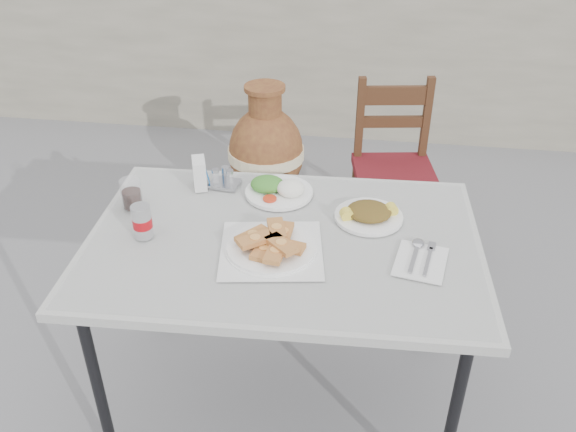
# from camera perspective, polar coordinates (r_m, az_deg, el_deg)

# --- Properties ---
(ground) EXTENTS (80.00, 80.00, 0.00)m
(ground) POSITION_cam_1_polar(r_m,az_deg,el_deg) (2.37, -4.49, -17.54)
(ground) COLOR slate
(ground) RESTS_ON ground
(cafe_table) EXTENTS (1.25, 0.87, 0.74)m
(cafe_table) POSITION_cam_1_polar(r_m,az_deg,el_deg) (1.92, -0.46, -3.30)
(cafe_table) COLOR black
(cafe_table) RESTS_ON ground
(pide_plate) EXTENTS (0.35, 0.35, 0.06)m
(pide_plate) POSITION_cam_1_polar(r_m,az_deg,el_deg) (1.82, -1.58, -2.50)
(pide_plate) COLOR silver
(pide_plate) RESTS_ON cafe_table
(salad_rice_plate) EXTENTS (0.23, 0.23, 0.06)m
(salad_rice_plate) POSITION_cam_1_polar(r_m,az_deg,el_deg) (2.10, -0.93, 2.59)
(salad_rice_plate) COLOR white
(salad_rice_plate) RESTS_ON cafe_table
(salad_chopped_plate) EXTENTS (0.22, 0.22, 0.05)m
(salad_chopped_plate) POSITION_cam_1_polar(r_m,az_deg,el_deg) (1.99, 7.58, 0.24)
(salad_chopped_plate) COLOR white
(salad_chopped_plate) RESTS_ON cafe_table
(soda_can) EXTENTS (0.06, 0.06, 0.11)m
(soda_can) POSITION_cam_1_polar(r_m,az_deg,el_deg) (1.92, -13.48, -0.49)
(soda_can) COLOR silver
(soda_can) RESTS_ON cafe_table
(cola_glass) EXTENTS (0.07, 0.07, 0.10)m
(cola_glass) POSITION_cam_1_polar(r_m,az_deg,el_deg) (2.08, -14.42, 1.90)
(cola_glass) COLOR white
(cola_glass) RESTS_ON cafe_table
(napkin_holder) EXTENTS (0.07, 0.10, 0.11)m
(napkin_holder) POSITION_cam_1_polar(r_m,az_deg,el_deg) (2.15, -8.28, 3.98)
(napkin_holder) COLOR silver
(napkin_holder) RESTS_ON cafe_table
(condiment_caddy) EXTENTS (0.11, 0.09, 0.07)m
(condiment_caddy) POSITION_cam_1_polar(r_m,az_deg,el_deg) (2.16, -5.99, 3.41)
(condiment_caddy) COLOR #B7B6BD
(condiment_caddy) RESTS_ON cafe_table
(cutlery_napkin) EXTENTS (0.18, 0.21, 0.01)m
(cutlery_napkin) POSITION_cam_1_polar(r_m,az_deg,el_deg) (1.84, 12.30, -3.87)
(cutlery_napkin) COLOR silver
(cutlery_napkin) RESTS_ON cafe_table
(chair) EXTENTS (0.43, 0.43, 0.84)m
(chair) POSITION_cam_1_polar(r_m,az_deg,el_deg) (2.97, 9.83, 4.47)
(chair) COLOR #311C0D
(chair) RESTS_ON ground
(terracotta_urn) EXTENTS (0.41, 0.41, 0.71)m
(terracotta_urn) POSITION_cam_1_polar(r_m,az_deg,el_deg) (3.29, -2.06, 5.86)
(terracotta_urn) COLOR brown
(terracotta_urn) RESTS_ON ground
(back_wall) EXTENTS (6.00, 0.25, 1.20)m
(back_wall) POSITION_cam_1_polar(r_m,az_deg,el_deg) (4.17, 2.59, 15.70)
(back_wall) COLOR #A09885
(back_wall) RESTS_ON ground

